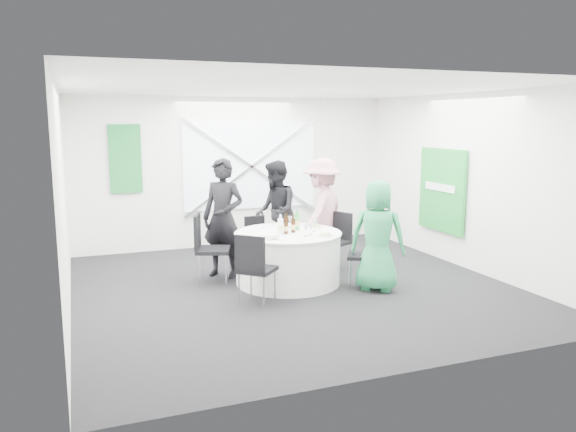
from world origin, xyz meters
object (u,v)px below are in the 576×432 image
object	(u,v)px
chair_back	(257,237)
chair_front_right	(369,250)
chair_front_left	(254,264)
chair_back_right	(337,236)
person_man_back	(276,212)
green_water_bottle	(297,222)
banquet_table	(288,258)
person_man_back_left	(223,218)
clear_water_bottle	(280,226)
person_woman_pink	(322,212)
chair_back_left	(206,243)
person_woman_green	(378,236)

from	to	relation	value
chair_back	chair_front_right	bearing A→B (deg)	-62.42
chair_front_left	chair_back_right	bearing A→B (deg)	-100.93
chair_front_left	person_man_back	xyz separation A→B (m)	(1.03, 2.06, 0.30)
chair_front_left	green_water_bottle	distance (m)	1.41
chair_back	person_man_back	xyz separation A→B (m)	(0.37, 0.13, 0.38)
banquet_table	person_man_back_left	world-z (taller)	person_man_back_left
person_man_back_left	clear_water_bottle	xyz separation A→B (m)	(0.64, -0.78, -0.03)
chair_front_right	person_woman_pink	xyz separation A→B (m)	(-0.10, 1.40, 0.34)
person_woman_pink	chair_back_left	bearing A→B (deg)	-30.29
banquet_table	green_water_bottle	world-z (taller)	green_water_bottle
chair_front_right	chair_front_left	bearing A→B (deg)	-52.20
chair_back_left	person_man_back_left	distance (m)	0.53
chair_back_right	clear_water_bottle	size ratio (longest dim) A/B	3.18
person_woman_green	green_water_bottle	world-z (taller)	person_woman_green
chair_back_right	chair_front_left	bearing A→B (deg)	-79.11
banquet_table	person_man_back_left	bearing A→B (deg)	138.77
chair_front_left	person_woman_pink	size ratio (longest dim) A/B	0.54
chair_back_left	chair_front_left	distance (m)	1.27
chair_back_left	green_water_bottle	world-z (taller)	green_water_bottle
person_woman_pink	clear_water_bottle	bearing A→B (deg)	-1.46
chair_front_right	person_man_back	world-z (taller)	person_man_back
banquet_table	chair_back_left	distance (m)	1.21
chair_front_right	person_man_back_left	world-z (taller)	person_man_back_left
chair_back	chair_front_left	bearing A→B (deg)	-115.11
chair_front_left	person_man_back_left	distance (m)	1.56
chair_back_right	banquet_table	bearing A→B (deg)	-90.00
chair_front_right	clear_water_bottle	world-z (taller)	clear_water_bottle
chair_back	person_woman_green	xyz separation A→B (m)	(1.16, -1.87, 0.31)
chair_front_right	person_man_back	distance (m)	2.00
banquet_table	person_man_back	distance (m)	1.35
chair_back	chair_back_left	bearing A→B (deg)	-151.10
chair_back_right	person_man_back_left	xyz separation A→B (m)	(-1.82, 0.21, 0.37)
banquet_table	chair_back_right	size ratio (longest dim) A/B	1.71
person_woman_pink	chair_front_left	bearing A→B (deg)	2.30
banquet_table	chair_front_left	size ratio (longest dim) A/B	1.65
person_woman_green	chair_back_left	bearing A→B (deg)	8.07
chair_front_left	green_water_bottle	bearing A→B (deg)	-92.09
chair_front_left	chair_front_right	bearing A→B (deg)	-128.99
person_man_back_left	person_woman_green	xyz separation A→B (m)	(1.83, -1.46, -0.12)
person_woman_pink	banquet_table	bearing A→B (deg)	0.00
chair_front_right	chair_back	bearing A→B (deg)	-116.09
chair_back_left	person_man_back	size ratio (longest dim) A/B	0.60
chair_back	chair_front_left	size ratio (longest dim) A/B	0.86
chair_back_left	chair_front_left	xyz separation A→B (m)	(0.34, -1.22, -0.05)
person_man_back	clear_water_bottle	distance (m)	1.37
chair_front_left	person_woman_green	size ratio (longest dim) A/B	0.61
chair_front_left	clear_water_bottle	xyz separation A→B (m)	(0.63, 0.74, 0.32)
banquet_table	chair_front_right	world-z (taller)	chair_front_right
chair_back	chair_back_left	xyz separation A→B (m)	(-1.00, -0.70, 0.13)
person_man_back_left	person_woman_pink	distance (m)	1.70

